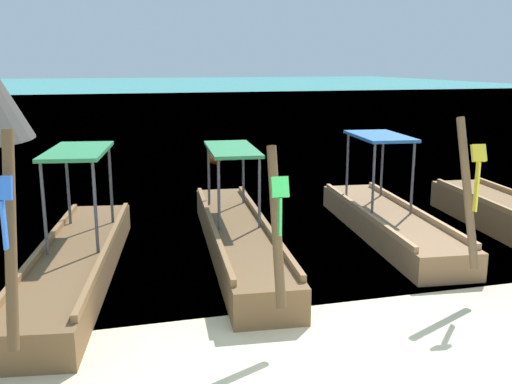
# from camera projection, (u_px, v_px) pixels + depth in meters

# --- Properties ---
(sea_water) EXTENTS (120.00, 120.00, 0.00)m
(sea_water) POSITION_uv_depth(u_px,v_px,m) (122.00, 92.00, 64.57)
(sea_water) COLOR #2DB29E
(sea_water) RESTS_ON ground
(longtail_boat_blue_ribbon) EXTENTS (1.93, 6.15, 2.69)m
(longtail_boat_blue_ribbon) POSITION_uv_depth(u_px,v_px,m) (76.00, 260.00, 8.99)
(longtail_boat_blue_ribbon) COLOR brown
(longtail_boat_blue_ribbon) RESTS_ON ground
(longtail_boat_green_ribbon) EXTENTS (1.53, 6.68, 2.37)m
(longtail_boat_green_ribbon) POSITION_uv_depth(u_px,v_px,m) (238.00, 236.00, 10.23)
(longtail_boat_green_ribbon) COLOR brown
(longtail_boat_green_ribbon) RESTS_ON ground
(longtail_boat_yellow_ribbon) EXTENTS (1.61, 5.86, 2.57)m
(longtail_boat_yellow_ribbon) POSITION_uv_depth(u_px,v_px,m) (388.00, 220.00, 11.27)
(longtail_boat_yellow_ribbon) COLOR olive
(longtail_boat_yellow_ribbon) RESTS_ON ground
(mooring_buoy_near) EXTENTS (0.48, 0.48, 0.48)m
(mooring_buoy_near) POSITION_uv_depth(u_px,v_px,m) (215.00, 157.00, 19.15)
(mooring_buoy_near) COLOR #EA5119
(mooring_buoy_near) RESTS_ON sea_water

